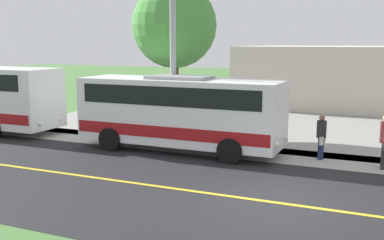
# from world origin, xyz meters

# --- Properties ---
(ground_plane) EXTENTS (120.00, 120.00, 0.00)m
(ground_plane) POSITION_xyz_m (0.00, 0.00, 0.00)
(ground_plane) COLOR #477238
(road_surface) EXTENTS (8.00, 100.00, 0.01)m
(road_surface) POSITION_xyz_m (0.00, 0.00, 0.00)
(road_surface) COLOR black
(road_surface) RESTS_ON ground
(sidewalk) EXTENTS (2.40, 100.00, 0.01)m
(sidewalk) POSITION_xyz_m (-5.20, 0.00, 0.00)
(sidewalk) COLOR #9E9991
(sidewalk) RESTS_ON ground
(road_centre_line) EXTENTS (0.16, 100.00, 0.00)m
(road_centre_line) POSITION_xyz_m (0.00, 0.00, 0.01)
(road_centre_line) COLOR gold
(road_centre_line) RESTS_ON ground
(shuttle_bus_front) EXTENTS (2.56, 7.98, 2.89)m
(shuttle_bus_front) POSITION_xyz_m (-4.45, -4.81, 1.59)
(shuttle_bus_front) COLOR white
(shuttle_bus_front) RESTS_ON ground
(pedestrian_waiting) EXTENTS (0.72, 0.34, 1.61)m
(pedestrian_waiting) POSITION_xyz_m (-5.26, 0.39, 0.86)
(pedestrian_waiting) COLOR #1E2347
(pedestrian_waiting) RESTS_ON ground
(street_light_pole) EXTENTS (1.97, 0.24, 7.44)m
(street_light_pole) POSITION_xyz_m (-4.87, -5.35, 4.13)
(street_light_pole) COLOR #9E9EA3
(street_light_pole) RESTS_ON ground
(tree_curbside) EXTENTS (3.75, 3.75, 6.75)m
(tree_curbside) POSITION_xyz_m (-7.40, -6.45, 4.85)
(tree_curbside) COLOR brown
(tree_curbside) RESTS_ON ground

